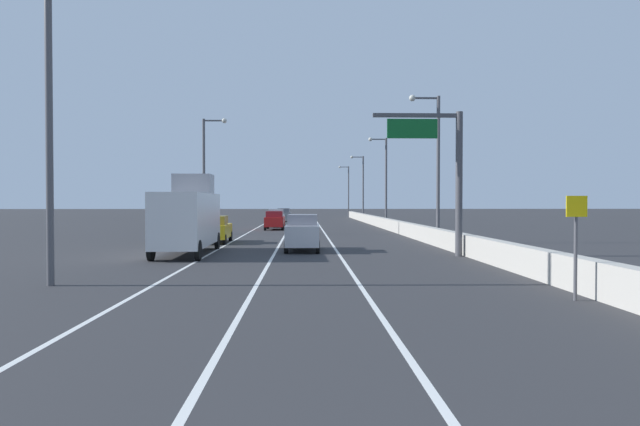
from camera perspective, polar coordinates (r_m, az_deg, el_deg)
ground_plane at (r=66.40m, az=-1.34°, el=-1.30°), size 320.00×320.00×0.00m
lane_stripe_left at (r=57.64m, az=-6.76°, el=-1.68°), size 0.16×130.00×0.00m
lane_stripe_center at (r=57.43m, az=-3.28°, el=-1.68°), size 0.16×130.00×0.00m
lane_stripe_right at (r=57.44m, az=0.21°, el=-1.68°), size 0.16×130.00×0.00m
jersey_barrier_right at (r=43.28m, az=9.87°, el=-1.89°), size 0.60×120.00×1.10m
overhead_sign_gantry at (r=29.58m, az=12.70°, el=4.80°), size 4.68×0.36×7.50m
speed_advisory_sign at (r=17.46m, az=24.76°, el=-2.45°), size 0.60×0.11×3.00m
lamp_post_right_second at (r=39.02m, az=11.66°, el=5.52°), size 2.14×0.44×10.14m
lamp_post_right_third at (r=63.51m, az=6.57°, el=3.84°), size 2.14×0.44×10.14m
lamp_post_right_fourth at (r=88.24m, az=4.28°, el=3.08°), size 2.14×0.44×10.14m
lamp_post_right_fifth at (r=113.03m, az=2.81°, el=2.66°), size 2.14×0.44×10.14m
lamp_post_left_near at (r=20.87m, az=-25.38°, el=9.29°), size 2.14×0.44×10.14m
lamp_post_left_mid at (r=49.66m, az=-11.53°, el=4.58°), size 2.14×0.44×10.14m
car_white_0 at (r=63.14m, az=-4.52°, el=-0.52°), size 2.10×4.65×2.01m
car_silver_1 at (r=32.13m, az=-1.78°, el=-2.03°), size 2.03×4.61×2.11m
car_red_2 at (r=56.85m, az=-4.65°, el=-0.75°), size 1.99×4.37×1.91m
car_yellow_3 at (r=39.12m, az=-10.73°, el=-1.65°), size 2.07×4.76×1.87m
car_gray_4 at (r=80.44m, az=-3.71°, el=-0.20°), size 1.96×4.59×1.91m
box_truck at (r=30.85m, az=-13.37°, el=-0.40°), size 2.61×8.13×4.40m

